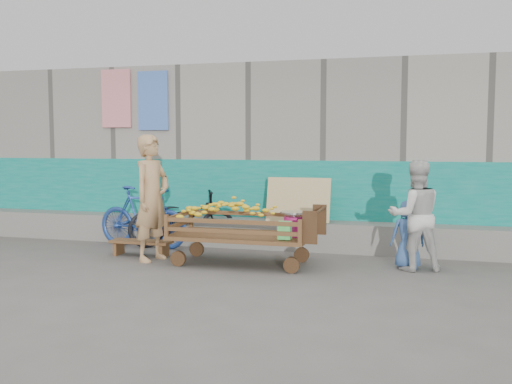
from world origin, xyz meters
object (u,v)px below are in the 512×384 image
(bench, at_px, (141,245))
(bicycle_blue, at_px, (142,217))
(bicycle_dark, at_px, (182,219))
(banana_cart, at_px, (238,221))
(child, at_px, (408,234))
(vendor_man, at_px, (152,198))
(woman, at_px, (415,215))

(bench, relative_size, bicycle_blue, 0.57)
(bicycle_blue, bearing_deg, bench, -146.44)
(bicycle_dark, bearing_deg, banana_cart, -153.74)
(child, height_order, bicycle_blue, bicycle_blue)
(vendor_man, distance_m, bicycle_dark, 1.19)
(child, xyz_separation_m, bicycle_blue, (-4.15, 0.48, 0.03))
(bicycle_blue, bearing_deg, child, -87.79)
(banana_cart, height_order, bicycle_blue, bicycle_blue)
(banana_cart, height_order, bicycle_dark, bicycle_dark)
(bicycle_blue, bearing_deg, woman, -88.61)
(bench, height_order, woman, woman)
(banana_cart, bearing_deg, child, 8.46)
(vendor_man, xyz_separation_m, bicycle_dark, (0.00, 1.10, -0.45))
(bench, distance_m, woman, 3.97)
(bench, xyz_separation_m, woman, (3.93, 0.11, 0.56))
(bench, relative_size, bicycle_dark, 0.54)
(banana_cart, relative_size, vendor_man, 1.15)
(vendor_man, height_order, child, vendor_man)
(bench, bearing_deg, banana_cart, -5.78)
(bench, bearing_deg, woman, 1.57)
(woman, distance_m, child, 0.29)
(banana_cart, xyz_separation_m, bench, (-1.57, 0.16, -0.43))
(banana_cart, bearing_deg, bicycle_blue, 156.42)
(bench, distance_m, bicycle_dark, 0.96)
(child, bearing_deg, banana_cart, -4.23)
(woman, xyz_separation_m, child, (-0.08, 0.07, -0.27))
(child, xyz_separation_m, bicycle_dark, (-3.54, 0.68, -0.01))
(vendor_man, height_order, bicycle_dark, vendor_man)
(bench, xyz_separation_m, bicycle_blue, (-0.30, 0.66, 0.32))
(vendor_man, xyz_separation_m, woman, (3.63, 0.35, -0.17))
(bicycle_blue, bearing_deg, vendor_man, -137.03)
(banana_cart, xyz_separation_m, bicycle_blue, (-1.88, 0.82, -0.11))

